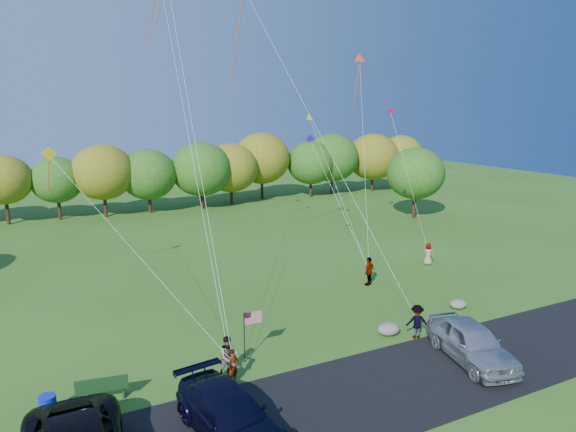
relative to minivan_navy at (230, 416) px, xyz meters
name	(u,v)px	position (x,y,z in m)	size (l,w,h in m)	color
ground	(325,351)	(6.41, 4.17, -0.88)	(140.00, 140.00, 0.00)	#2F601B
asphalt_lane	(375,391)	(6.41, 0.17, -0.85)	(44.00, 6.00, 0.06)	black
treeline	(140,174)	(4.82, 40.08, 3.71)	(76.30, 27.14, 8.55)	#3A2915
minivan_navy	(230,416)	(0.00, 0.00, 0.00)	(2.30, 5.65, 1.64)	black
minivan_silver	(472,342)	(11.88, 0.29, 0.09)	(2.14, 5.32, 1.81)	#B5BAC1
flyer_a	(233,367)	(1.39, 3.37, -0.09)	(0.58, 0.38, 1.58)	#4C4C59
flyer_b	(228,356)	(1.47, 4.12, 0.04)	(0.89, 0.69, 1.83)	#4C4C59
flyer_c	(417,322)	(11.30, 3.37, 0.01)	(1.14, 0.66, 1.77)	#4C4C59
flyer_d	(369,271)	(13.81, 11.00, 0.08)	(1.12, 0.47, 1.92)	#4C4C59
flyer_e	(428,254)	(20.37, 12.69, -0.05)	(0.81, 0.53, 1.66)	#4C4C59
park_bench	(102,389)	(-3.75, 4.42, -0.29)	(1.99, 0.64, 1.10)	#163D19
trash_barrel	(48,407)	(-5.71, 4.17, -0.40)	(0.63, 0.63, 0.95)	#0C23BA
flag_assembly	(249,324)	(2.80, 4.92, 0.95)	(0.91, 0.59, 2.45)	black
boulder_near	(389,329)	(10.29, 4.31, -0.57)	(1.25, 0.98, 0.63)	gray
boulder_far	(458,304)	(16.13, 5.33, -0.61)	(1.04, 0.86, 0.54)	slate
kites_aloft	(250,30)	(8.41, 17.68, 15.67)	(24.74, 7.43, 12.13)	#DC5918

